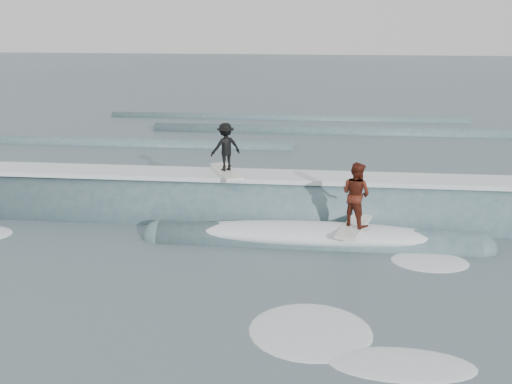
# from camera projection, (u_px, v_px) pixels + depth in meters

# --- Properties ---
(ground) EXTENTS (160.00, 160.00, 0.00)m
(ground) POSITION_uv_depth(u_px,v_px,m) (241.00, 276.00, 14.20)
(ground) COLOR #3A4E55
(ground) RESTS_ON ground
(breaking_wave) EXTENTS (21.25, 4.10, 2.64)m
(breaking_wave) POSITION_uv_depth(u_px,v_px,m) (264.00, 217.00, 18.22)
(breaking_wave) COLOR #3B5963
(breaking_wave) RESTS_ON ground
(surfer_black) EXTENTS (1.34, 2.05, 1.61)m
(surfer_black) POSITION_uv_depth(u_px,v_px,m) (226.00, 150.00, 17.93)
(surfer_black) COLOR silver
(surfer_black) RESTS_ON ground
(surfer_red) EXTENTS (1.15, 2.07, 1.90)m
(surfer_red) POSITION_uv_depth(u_px,v_px,m) (356.00, 197.00, 15.67)
(surfer_red) COLOR silver
(surfer_red) RESTS_ON ground
(whitewater) EXTENTS (14.88, 6.84, 0.10)m
(whitewater) POSITION_uv_depth(u_px,v_px,m) (273.00, 301.00, 12.97)
(whitewater) COLOR white
(whitewater) RESTS_ON ground
(far_swells) EXTENTS (36.06, 8.65, 0.80)m
(far_swells) POSITION_uv_depth(u_px,v_px,m) (251.00, 133.00, 31.13)
(far_swells) COLOR #3B5963
(far_swells) RESTS_ON ground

